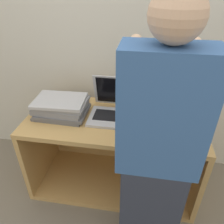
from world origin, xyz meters
TOP-DOWN VIEW (x-y plane):
  - ground_plane at (0.00, 0.00)m, footprint 12.00×12.00m
  - wall_back at (0.00, 0.72)m, footprint 8.00×0.05m
  - cart at (0.00, 0.38)m, footprint 1.33×0.62m
  - laptop_open at (0.00, 0.37)m, footprint 0.38×0.34m
  - laptop_stack_left at (-0.41, 0.31)m, footprint 0.40×0.29m
  - laptop_stack_right at (0.41, 0.31)m, footprint 0.40×0.29m
  - person at (0.30, -0.19)m, footprint 0.40×0.52m

SIDE VIEW (x-z plane):
  - ground_plane at x=0.00m, z-range 0.00..0.00m
  - cart at x=0.00m, z-range 0.00..0.69m
  - laptop_open at x=0.00m, z-range 0.60..0.89m
  - laptop_stack_left at x=-0.41m, z-range 0.69..0.82m
  - laptop_stack_right at x=0.41m, z-range 0.69..0.84m
  - person at x=0.30m, z-range 0.00..1.60m
  - wall_back at x=0.00m, z-range 0.00..2.40m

